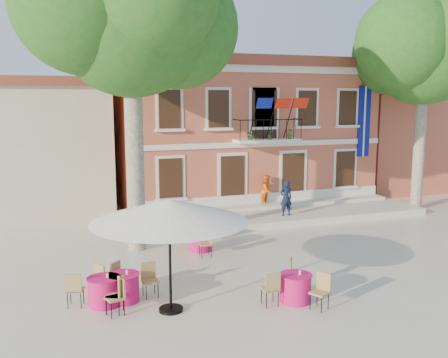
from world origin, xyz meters
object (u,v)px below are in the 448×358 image
(cafe_table_1, at_px, (295,286))
(cafe_table_3, at_px, (200,239))
(pedestrian_orange, at_px, (267,191))
(cafe_table_2, at_px, (123,286))
(cafe_table_0, at_px, (104,290))
(plane_tree_east, at_px, (425,49))
(plane_tree_west, at_px, (131,16))
(pedestrian_navy, at_px, (286,198))
(patio_umbrella, at_px, (169,211))

(cafe_table_1, distance_m, cafe_table_3, 5.43)
(pedestrian_orange, xyz_separation_m, cafe_table_2, (-8.16, -8.50, -0.64))
(cafe_table_0, bearing_deg, plane_tree_east, 22.93)
(plane_tree_east, height_order, pedestrian_orange, plane_tree_east)
(cafe_table_1, bearing_deg, pedestrian_orange, 69.51)
(plane_tree_west, xyz_separation_m, cafe_table_0, (-1.72, -4.77, -7.82))
(pedestrian_navy, relative_size, cafe_table_2, 0.85)
(patio_umbrella, bearing_deg, cafe_table_0, 149.12)
(cafe_table_0, xyz_separation_m, cafe_table_2, (0.53, 0.09, 0.00))
(cafe_table_0, bearing_deg, cafe_table_2, 10.16)
(plane_tree_east, relative_size, pedestrian_orange, 6.81)
(plane_tree_east, bearing_deg, cafe_table_3, -166.34)
(plane_tree_west, bearing_deg, cafe_table_1, -63.05)
(pedestrian_orange, distance_m, cafe_table_3, 6.84)
(cafe_table_1, bearing_deg, pedestrian_navy, 65.00)
(patio_umbrella, height_order, pedestrian_navy, patio_umbrella)
(patio_umbrella, height_order, cafe_table_1, patio_umbrella)
(plane_tree_east, distance_m, cafe_table_1, 15.66)
(patio_umbrella, distance_m, cafe_table_2, 2.69)
(pedestrian_navy, xyz_separation_m, cafe_table_2, (-8.16, -6.49, -0.66))
(plane_tree_west, distance_m, plane_tree_east, 14.43)
(patio_umbrella, distance_m, cafe_table_1, 4.05)
(patio_umbrella, xyz_separation_m, cafe_table_3, (2.25, 4.76, -2.25))
(plane_tree_east, relative_size, cafe_table_1, 5.61)
(cafe_table_1, relative_size, cafe_table_3, 0.97)
(cafe_table_2, height_order, cafe_table_3, same)
(plane_tree_east, relative_size, cafe_table_0, 5.80)
(cafe_table_0, distance_m, cafe_table_1, 5.14)
(pedestrian_orange, bearing_deg, cafe_table_3, -171.83)
(cafe_table_0, bearing_deg, pedestrian_navy, 37.15)
(patio_umbrella, height_order, cafe_table_0, patio_umbrella)
(plane_tree_west, relative_size, cafe_table_2, 5.98)
(patio_umbrella, distance_m, cafe_table_0, 2.90)
(patio_umbrella, distance_m, pedestrian_navy, 10.46)
(plane_tree_west, relative_size, pedestrian_navy, 7.07)
(cafe_table_3, bearing_deg, pedestrian_orange, 44.61)
(pedestrian_navy, bearing_deg, cafe_table_0, 38.44)
(pedestrian_orange, relative_size, cafe_table_3, 0.80)
(cafe_table_2, bearing_deg, plane_tree_east, 23.33)
(patio_umbrella, bearing_deg, pedestrian_orange, 53.36)
(patio_umbrella, bearing_deg, cafe_table_3, 64.69)
(plane_tree_east, relative_size, cafe_table_2, 5.62)
(cafe_table_1, bearing_deg, plane_tree_west, 116.95)
(plane_tree_west, distance_m, cafe_table_0, 9.32)
(plane_tree_west, height_order, pedestrian_orange, plane_tree_west)
(plane_tree_east, height_order, cafe_table_0, plane_tree_east)
(patio_umbrella, xyz_separation_m, pedestrian_orange, (7.10, 9.55, -1.60))
(plane_tree_east, xyz_separation_m, patio_umbrella, (-14.41, -7.72, -5.11))
(pedestrian_navy, distance_m, cafe_table_3, 5.62)
(pedestrian_orange, distance_m, cafe_table_0, 12.24)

